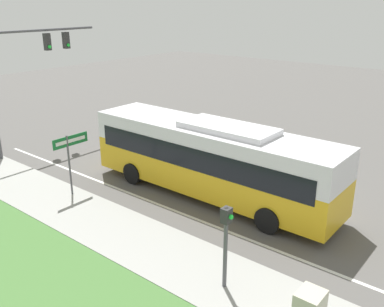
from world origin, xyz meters
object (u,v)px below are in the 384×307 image
Objects in this scene: bus at (211,156)px; pedestrian_signal at (226,234)px; signal_gantry at (24,64)px; street_sign at (70,152)px.

pedestrian_signal is at bearing -139.44° from bus.
bus is 4.28× the size of pedestrian_signal.
bus reaches higher than pedestrian_signal.
signal_gantry is 2.45× the size of street_sign.
pedestrian_signal is 0.97× the size of street_sign.
pedestrian_signal is (-3.33, -15.23, -2.97)m from signal_gantry.
street_sign is (-2.19, -6.56, -2.80)m from signal_gantry.
signal_gantry reaches higher than street_sign.
street_sign reaches higher than pedestrian_signal.
signal_gantry is 7.46m from street_sign.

